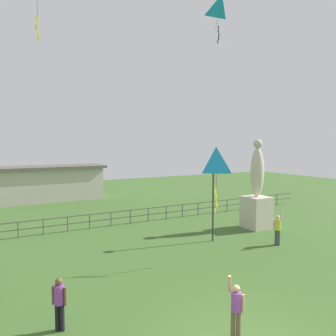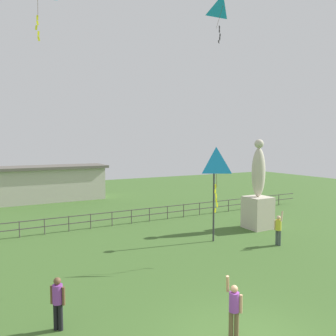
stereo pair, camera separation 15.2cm
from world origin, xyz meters
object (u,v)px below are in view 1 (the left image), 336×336
Objects in this scene: statue_monument at (257,198)px; person_2 at (236,307)px; person_3 at (278,228)px; person_1 at (59,300)px; kite_1 at (216,163)px; kite_2 at (222,7)px; lamppost at (213,182)px.

statue_monument is 3.17× the size of person_2.
statue_monument reaches higher than person_3.
person_3 reaches higher than person_2.
person_1 is 12.03m from person_3.
kite_2 reaches higher than kite_1.
lamppost is at bearing 28.40° from person_1.
person_3 is 5.49m from kite_1.
person_2 is 17.44m from kite_2.
lamppost is 2.44× the size of person_3.
statue_monument is 1.89× the size of kite_1.
person_1 is at bearing -160.94° from kite_1.
statue_monument is 3.01× the size of person_3.
person_2 is 0.60× the size of kite_1.
person_1 is at bearing 146.71° from person_2.
kite_2 is at bearing 31.89° from person_1.
person_3 is at bearing 1.31° from kite_1.
kite_2 is (3.65, 4.36, 9.07)m from kite_1.
kite_1 reaches higher than lamppost.
person_1 is at bearing -151.60° from lamppost.
statue_monument is 7.11m from kite_1.
statue_monument is 3.69m from person_3.
kite_1 is (3.35, 5.36, 3.61)m from person_2.
kite_2 is at bearing 54.24° from person_2.
person_2 is (4.19, -2.75, -0.01)m from person_1.
person_1 is 0.52× the size of kite_1.
kite_2 is (-2.11, 1.08, 11.65)m from statue_monument.
person_1 is (-13.30, -5.89, -1.02)m from statue_monument.
person_2 is at bearing -144.06° from person_3.
person_2 is at bearing -122.03° from kite_1.
person_3 is at bearing 35.94° from person_2.
kite_2 reaches higher than person_3.
person_3 is 0.63× the size of kite_1.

